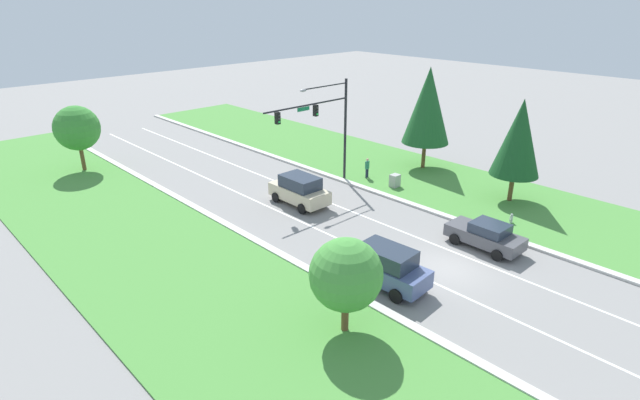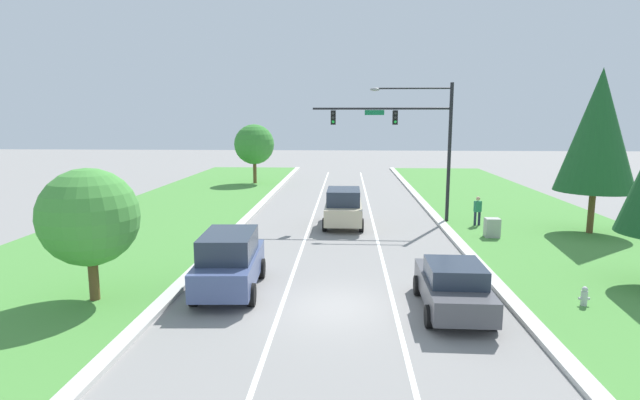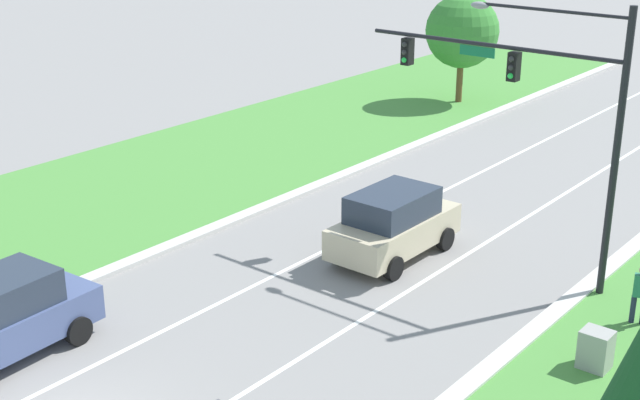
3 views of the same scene
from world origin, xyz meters
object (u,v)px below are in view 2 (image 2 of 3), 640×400
object	(u,v)px
graphite_sedan	(453,286)
slate_blue_suv	(230,261)
conifer_far_right_tree	(598,130)
traffic_signal_mast	(410,130)
oak_near_left_tree	(254,144)
utility_cabinet	(492,228)
fire_hydrant	(584,297)
oak_far_left_tree	(89,217)
champagne_suv	(343,207)
pedestrian	(478,210)

from	to	relation	value
graphite_sedan	slate_blue_suv	distance (m)	7.48
slate_blue_suv	conifer_far_right_tree	bearing A→B (deg)	26.60
traffic_signal_mast	oak_near_left_tree	distance (m)	20.48
traffic_signal_mast	utility_cabinet	xyz separation A→B (m)	(3.71, -3.91, -4.77)
conifer_far_right_tree	traffic_signal_mast	bearing A→B (deg)	163.51
fire_hydrant	oak_near_left_tree	distance (m)	33.88
graphite_sedan	slate_blue_suv	world-z (taller)	slate_blue_suv
oak_near_left_tree	oak_far_left_tree	bearing A→B (deg)	-89.58
champagne_suv	traffic_signal_mast	bearing A→B (deg)	20.76
conifer_far_right_tree	slate_blue_suv	bearing A→B (deg)	-150.14
traffic_signal_mast	oak_far_left_tree	bearing A→B (deg)	-131.13
fire_hydrant	conifer_far_right_tree	distance (m)	12.69
graphite_sedan	champagne_suv	world-z (taller)	champagne_suv
champagne_suv	oak_far_left_tree	world-z (taller)	oak_far_left_tree
graphite_sedan	utility_cabinet	xyz separation A→B (m)	(3.97, 9.79, -0.30)
pedestrian	oak_near_left_tree	bearing A→B (deg)	-66.90
slate_blue_suv	conifer_far_right_tree	size ratio (longest dim) A/B	0.56
champagne_suv	fire_hydrant	size ratio (longest dim) A/B	6.46
traffic_signal_mast	champagne_suv	size ratio (longest dim) A/B	1.75
champagne_suv	slate_blue_suv	xyz separation A→B (m)	(-3.85, -10.85, -0.00)
conifer_far_right_tree	oak_far_left_tree	world-z (taller)	conifer_far_right_tree
champagne_suv	conifer_far_right_tree	world-z (taller)	conifer_far_right_tree
fire_hydrant	oak_far_left_tree	world-z (taller)	oak_far_left_tree
champagne_suv	pedestrian	bearing A→B (deg)	2.55
oak_near_left_tree	oak_far_left_tree	distance (m)	30.02
traffic_signal_mast	oak_far_left_tree	world-z (taller)	traffic_signal_mast
champagne_suv	slate_blue_suv	distance (m)	11.51
conifer_far_right_tree	oak_far_left_tree	bearing A→B (deg)	-152.58
pedestrian	conifer_far_right_tree	bearing A→B (deg)	145.05
traffic_signal_mast	conifer_far_right_tree	distance (m)	9.44
oak_far_left_tree	fire_hydrant	bearing A→B (deg)	1.13
graphite_sedan	champagne_suv	distance (m)	12.79
utility_cabinet	oak_near_left_tree	world-z (taller)	oak_near_left_tree
graphite_sedan	oak_near_left_tree	size ratio (longest dim) A/B	0.81
utility_cabinet	oak_far_left_tree	bearing A→B (deg)	-148.25
champagne_suv	pedestrian	size ratio (longest dim) A/B	2.68
graphite_sedan	slate_blue_suv	size ratio (longest dim) A/B	0.93
graphite_sedan	fire_hydrant	bearing A→B (deg)	7.70
champagne_suv	conifer_far_right_tree	size ratio (longest dim) A/B	0.54
traffic_signal_mast	pedestrian	size ratio (longest dim) A/B	4.69
traffic_signal_mast	oak_far_left_tree	size ratio (longest dim) A/B	1.80
traffic_signal_mast	oak_far_left_tree	xyz separation A→B (m)	(-11.78, -13.49, -2.46)
slate_blue_suv	utility_cabinet	size ratio (longest dim) A/B	4.55
traffic_signal_mast	slate_blue_suv	size ratio (longest dim) A/B	1.69
champagne_suv	oak_near_left_tree	size ratio (longest dim) A/B	0.83
slate_blue_suv	pedestrian	bearing A→B (deg)	41.36
conifer_far_right_tree	graphite_sedan	bearing A→B (deg)	-130.23
traffic_signal_mast	utility_cabinet	bearing A→B (deg)	-46.48
pedestrian	oak_far_left_tree	world-z (taller)	oak_far_left_tree
fire_hydrant	conifer_far_right_tree	bearing A→B (deg)	64.17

